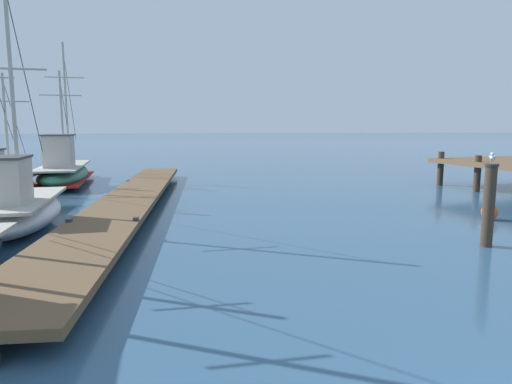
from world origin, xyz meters
name	(u,v)px	position (x,y,z in m)	size (l,w,h in m)	color
floating_dock	(131,199)	(-5.06, 14.12, 0.36)	(3.65, 20.75, 0.53)	brown
fishing_boat_0	(17,208)	(-7.77, 11.40, 0.62)	(2.15, 5.97, 6.77)	silver
fishing_boat_1	(63,171)	(-8.71, 21.70, 0.67)	(2.53, 8.96, 7.04)	#337556
mooring_piling	(489,204)	(3.40, 7.54, 1.00)	(0.30, 0.30, 1.92)	#3D3023
perched_seagull	(492,157)	(3.40, 7.55, 2.07)	(0.29, 0.31, 0.26)	gold
mooring_buoy	(490,212)	(5.58, 10.19, 0.24)	(0.48, 0.48, 0.55)	#E04C1E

